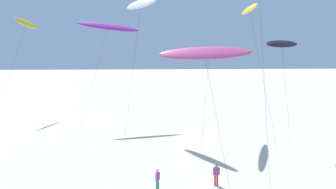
# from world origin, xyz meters

# --- Properties ---
(flying_kite_0) EXTENTS (5.88, 7.83, 10.67)m
(flying_kite_0) POSITION_xyz_m (14.61, 44.43, 10.09)
(flying_kite_0) COLOR black
(flying_kite_0) RESTS_ON ground
(flying_kite_1) EXTENTS (2.62, 7.40, 14.33)m
(flying_kite_1) POSITION_xyz_m (9.84, 40.89, 13.62)
(flying_kite_1) COLOR yellow
(flying_kite_1) RESTS_ON ground
(flying_kite_2) EXTENTS (4.54, 10.58, 15.42)m
(flying_kite_2) POSITION_xyz_m (-1.24, 46.81, 14.65)
(flying_kite_2) COLOR white
(flying_kite_2) RESTS_ON ground
(flying_kite_4) EXTENTS (3.46, 12.29, 14.06)m
(flying_kite_4) POSITION_xyz_m (-18.13, 60.22, 12.95)
(flying_kite_4) COLOR yellow
(flying_kite_4) RESTS_ON ground
(flying_kite_6) EXTENTS (8.13, 9.83, 13.33)m
(flying_kite_6) POSITION_xyz_m (-5.63, 53.34, 12.27)
(flying_kite_6) COLOR purple
(flying_kite_6) RESTS_ON ground
(flying_kite_10) EXTENTS (7.25, 9.99, 10.17)m
(flying_kite_10) POSITION_xyz_m (3.80, 30.66, 9.45)
(flying_kite_10) COLOR #EA5193
(flying_kite_10) RESTS_ON ground
(flying_kite_11) EXTENTS (4.10, 9.41, 9.71)m
(flying_kite_11) POSITION_xyz_m (6.05, 42.58, 9.20)
(flying_kite_11) COLOR #EA5193
(flying_kite_11) RESTS_ON ground
(person_foreground_walker) EXTENTS (0.51, 0.21, 1.63)m
(person_foreground_walker) POSITION_xyz_m (4.28, 27.48, 0.89)
(person_foreground_walker) COLOR red
(person_foreground_walker) RESTS_ON ground
(person_near_left) EXTENTS (0.34, 0.43, 1.62)m
(person_near_left) POSITION_xyz_m (0.02, 26.58, 0.89)
(person_near_left) COLOR #338E56
(person_near_left) RESTS_ON ground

